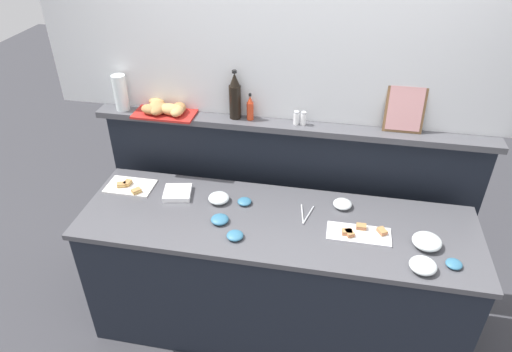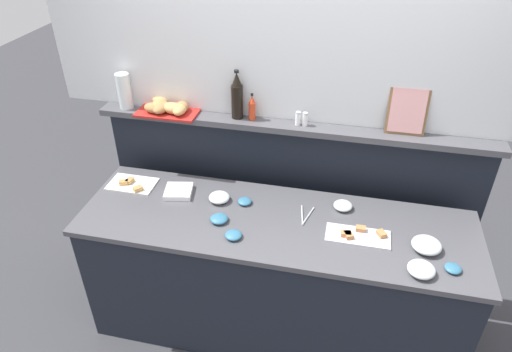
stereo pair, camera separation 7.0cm
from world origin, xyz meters
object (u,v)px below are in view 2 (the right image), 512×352
Objects in this scene: sandwich_platter_front at (132,184)px; glass_bowl_large at (426,245)px; salt_shaker at (298,118)px; water_carafe at (124,91)px; framed_picture at (408,111)px; glass_bowl_medium at (343,206)px; glass_bowl_small at (421,270)px; condiment_bowl_red at (245,201)px; condiment_bowl_teal at (453,268)px; glass_bowl_extra at (219,198)px; napkin_stack at (179,191)px; sandwich_platter_side at (358,235)px; wine_bottle_dark at (237,97)px; pepper_shaker at (305,119)px; bread_basket at (166,107)px; hot_sauce_bottle at (252,108)px; serving_tongs at (305,216)px; condiment_bowl_dark at (233,235)px; condiment_bowl_cream at (219,219)px.

glass_bowl_large reaches higher than sandwich_platter_front.
salt_shaker is 0.37× the size of water_carafe.
glass_bowl_medium is at bearing -136.11° from framed_picture.
glass_bowl_small is 1.10m from condiment_bowl_red.
glass_bowl_small is at bearing -160.89° from condiment_bowl_teal.
glass_bowl_small is at bearing -80.58° from framed_picture.
napkin_stack is at bearing 176.39° from glass_bowl_extra.
sandwich_platter_side is 1.15× the size of wine_bottle_dark.
wine_bottle_dark is (-1.32, 0.68, 0.54)m from condiment_bowl_teal.
pepper_shaker reaches higher than napkin_stack.
bread_basket is (-1.20, 0.23, 0.43)m from glass_bowl_medium.
hot_sauce_bottle is 0.94m from framed_picture.
condiment_bowl_teal is 1.00× the size of salt_shaker.
water_carafe is (-1.27, 0.38, 0.53)m from serving_tongs.
glass_bowl_large is at bearing -8.46° from glass_bowl_extra.
napkin_stack is at bearing -63.03° from bread_basket.
sandwich_platter_side is 1.75m from water_carafe.
condiment_bowl_teal is 0.90× the size of condiment_bowl_dark.
sandwich_platter_front is 1.17m from salt_shaker.
sandwich_platter_front is 0.62m from glass_bowl_extra.
bread_basket is (-0.60, 0.31, 0.44)m from condiment_bowl_red.
glass_bowl_medium is 0.61m from condiment_bowl_red.
condiment_bowl_dark is (0.18, -0.32, -0.01)m from glass_bowl_extra.
wine_bottle_dark reaches higher than glass_bowl_medium.
condiment_bowl_dark is 0.31× the size of wine_bottle_dark.
glass_bowl_extra is 0.95m from water_carafe.
condiment_bowl_teal is at bearing -47.49° from glass_bowl_large.
glass_bowl_large is 1.18m from condiment_bowl_cream.
salt_shaker reaches higher than sandwich_platter_front.
pepper_shaker is at bearing 23.37° from napkin_stack.
condiment_bowl_cream is 1.10× the size of condiment_bowl_dark.
water_carafe is (-1.20, -0.00, 0.07)m from pepper_shaker.
pepper_shaker reaches higher than glass_bowl_medium.
bread_basket reaches higher than serving_tongs.
condiment_bowl_teal is at bearing -34.48° from glass_bowl_medium.
wine_bottle_dark is 3.63× the size of pepper_shaker.
serving_tongs is at bearing -16.69° from water_carafe.
serving_tongs is 2.13× the size of salt_shaker.
glass_bowl_extra is (-0.76, -0.09, 0.00)m from glass_bowl_medium.
salt_shaker is at bearing 144.63° from condiment_bowl_teal.
pepper_shaker is (0.29, 0.66, 0.44)m from condiment_bowl_dark.
glass_bowl_large is 1.86× the size of pepper_shaker.
napkin_stack is 0.71m from hot_sauce_bottle.
wine_bottle_dark reaches higher than condiment_bowl_cream.
framed_picture is (0.20, 0.53, 0.55)m from sandwich_platter_side.
napkin_stack is 0.54× the size of wine_bottle_dark.
glass_bowl_extra is 1.39m from condiment_bowl_teal.
glass_bowl_large is at bearing -10.18° from condiment_bowl_red.
condiment_bowl_dark is at bearing -141.97° from framed_picture.
sandwich_platter_front is at bearing 172.49° from sandwich_platter_side.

